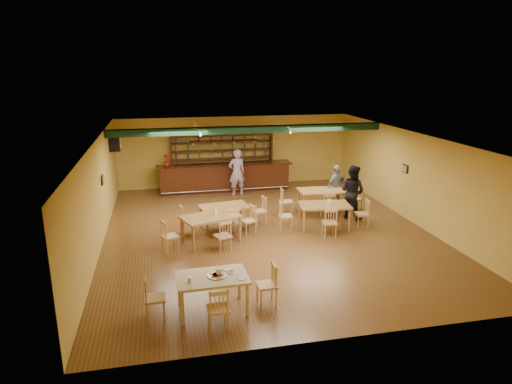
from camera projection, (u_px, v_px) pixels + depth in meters
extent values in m
plane|color=brown|center=(267.00, 231.00, 14.38)|extent=(12.00, 12.00, 0.00)
cube|color=black|center=(249.00, 130.00, 16.24)|extent=(10.00, 0.30, 0.25)
cube|color=white|center=(198.00, 127.00, 16.43)|extent=(0.05, 2.50, 0.05)
cube|color=white|center=(282.00, 125.00, 17.07)|extent=(0.05, 2.50, 0.05)
cube|color=white|center=(115.00, 142.00, 16.73)|extent=(0.34, 0.70, 0.48)
cube|color=black|center=(102.00, 180.00, 13.86)|extent=(0.04, 0.34, 0.28)
cube|color=black|center=(405.00, 169.00, 15.40)|extent=(0.04, 0.34, 0.28)
cube|color=#34190A|center=(225.00, 177.00, 18.96)|extent=(5.64, 0.85, 1.13)
cube|color=#34190A|center=(222.00, 161.00, 19.40)|extent=(4.37, 0.40, 2.28)
imported|color=red|center=(166.00, 161.00, 18.26)|extent=(0.34, 0.34, 0.48)
cube|color=olive|center=(225.00, 217.00, 14.52)|extent=(1.68, 1.18, 0.77)
cube|color=olive|center=(321.00, 201.00, 16.15)|extent=(1.71, 1.09, 0.83)
cube|color=olive|center=(211.00, 229.00, 13.38)|extent=(1.91, 1.50, 0.83)
cube|color=olive|center=(324.00, 216.00, 14.56)|extent=(1.72, 1.17, 0.81)
cube|color=tan|center=(212.00, 294.00, 9.64)|extent=(1.54, 1.02, 0.81)
cylinder|color=silver|center=(217.00, 276.00, 9.55)|extent=(0.46, 0.46, 0.01)
cylinder|color=#EAE5C6|center=(189.00, 280.00, 9.26)|extent=(0.08, 0.08, 0.11)
cube|color=white|center=(228.00, 270.00, 9.80)|extent=(0.24, 0.22, 0.03)
cube|color=silver|center=(224.00, 273.00, 9.63)|extent=(0.33, 0.17, 0.00)
cylinder|color=white|center=(241.00, 278.00, 9.44)|extent=(0.23, 0.23, 0.01)
imported|color=purple|center=(237.00, 172.00, 18.16)|extent=(0.76, 0.58, 1.89)
imported|color=black|center=(352.00, 192.00, 15.42)|extent=(1.09, 1.15, 1.87)
imported|color=gray|center=(336.00, 187.00, 16.58)|extent=(1.02, 0.73, 1.60)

